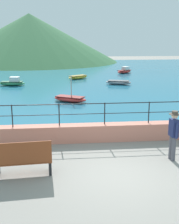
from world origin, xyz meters
TOP-DOWN VIEW (x-y plane):
  - ground_plane at (0.00, 0.00)m, footprint 120.00×120.00m
  - promenade_wall at (0.00, 3.20)m, footprint 20.00×0.56m
  - railing at (0.00, 3.20)m, footprint 18.44×0.04m
  - lake_water at (0.00, 25.84)m, footprint 64.00×44.32m
  - hill_main at (-6.86, 45.47)m, footprint 30.93×30.93m
  - bench_main at (-2.93, 0.24)m, footprint 1.74×0.68m
  - person_walking at (2.04, 1.00)m, footprint 0.38×0.57m
  - boat_0 at (5.92, 26.32)m, footprint 2.33×2.19m
  - boat_1 at (-1.15, 10.69)m, footprint 2.44×1.94m
  - boat_2 at (0.05, 21.69)m, footprint 2.39×2.08m
  - boat_3 at (-5.95, 17.98)m, footprint 2.38×1.12m
  - boat_4 at (3.46, 17.65)m, footprint 2.47×1.61m

SIDE VIEW (x-z plane):
  - ground_plane at x=0.00m, z-range 0.00..0.00m
  - lake_water at x=0.00m, z-range 0.00..0.06m
  - boat_2 at x=0.05m, z-range 0.08..0.44m
  - boat_4 at x=3.46m, z-range 0.08..0.44m
  - boat_1 at x=-1.15m, z-range -0.60..1.12m
  - boat_0 at x=5.92m, z-range -0.05..0.71m
  - boat_3 at x=-5.95m, z-range -0.05..0.71m
  - promenade_wall at x=0.00m, z-range 0.00..0.70m
  - bench_main at x=-2.93m, z-range -0.01..1.12m
  - person_walking at x=2.04m, z-range 0.10..1.85m
  - railing at x=0.00m, z-range 0.87..1.77m
  - hill_main at x=-6.86m, z-range 0.00..8.28m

